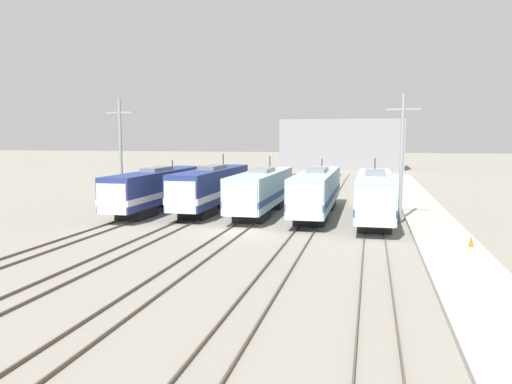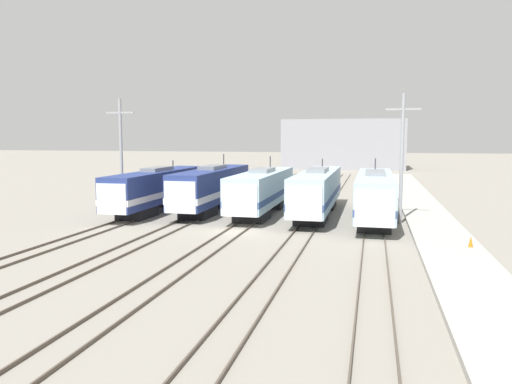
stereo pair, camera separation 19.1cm
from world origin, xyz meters
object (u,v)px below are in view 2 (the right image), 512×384
Objects in this scene: locomotive_far_right at (375,195)px; catenary_tower_left at (121,153)px; locomotive_center_left at (211,188)px; locomotive_center at (261,191)px; catenary_tower_right at (402,155)px; locomotive_far_left at (156,189)px; locomotive_center_right at (317,191)px; traffic_cone at (471,242)px.

locomotive_far_right is 23.33m from catenary_tower_left.
locomotive_center is at bearing -8.30° from locomotive_center_left.
catenary_tower_right is at bearing -15.73° from locomotive_far_right.
locomotive_far_left is 0.99× the size of locomotive_far_right.
locomotive_center_left is 10.21m from locomotive_center_right.
locomotive_center is at bearing 170.54° from locomotive_far_right.
locomotive_far_left is 28.61m from traffic_cone.
catenary_tower_left is 15.41× the size of traffic_cone.
catenary_tower_right reaches higher than locomotive_center_right.
locomotive_center_left reaches higher than locomotive_center_right.
locomotive_center_left is 15.50m from locomotive_far_right.
catenary_tower_left is at bearing -149.08° from locomotive_far_left.
catenary_tower_right is (25.14, 0.00, 0.00)m from catenary_tower_left.
locomotive_far_left is 22.79m from catenary_tower_right.
locomotive_far_right reaches higher than locomotive_far_left.
locomotive_far_right is (5.10, -2.13, -0.02)m from locomotive_center_right.
locomotive_center_left is at bearing 170.12° from catenary_tower_right.
locomotive_center is 1.55× the size of catenary_tower_right.
locomotive_far_left is at bearing -176.16° from locomotive_center.
catenary_tower_left is at bearing 161.38° from traffic_cone.
catenary_tower_right is (22.47, -1.60, 3.44)m from locomotive_far_left.
locomotive_center_right is at bearing 157.35° from locomotive_far_right.
catenary_tower_left is 25.14m from catenary_tower_right.
locomotive_center_right is (15.30, 1.11, 0.04)m from locomotive_far_left.
catenary_tower_right reaches higher than locomotive_center.
locomotive_center_left is 5.15m from locomotive_center.
locomotive_center_right is at bearing 8.58° from catenary_tower_left.
locomotive_far_right is 4.03m from catenary_tower_right.
catenary_tower_right is (17.37, -3.03, 3.36)m from locomotive_center_left.
locomotive_center_left is at bearing 171.70° from locomotive_center.
locomotive_center is 23.90× the size of traffic_cone.
catenary_tower_right is at bearing -10.53° from locomotive_center.
locomotive_center_left is (5.10, 1.43, 0.07)m from locomotive_far_left.
locomotive_center_right is at bearing 159.28° from catenary_tower_right.
locomotive_center_left is at bearing 170.93° from locomotive_far_right.
locomotive_far_left is at bearing 177.15° from locomotive_far_right.
locomotive_far_right is (20.40, -1.01, 0.03)m from locomotive_far_left.
locomotive_far_right is 11.95m from traffic_cone.
locomotive_far_left is at bearing -164.36° from locomotive_center_left.
traffic_cone is (26.23, -11.33, -1.53)m from locomotive_far_left.
locomotive_center_right reaches higher than traffic_cone.
locomotive_center_left is 8.99m from catenary_tower_left.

